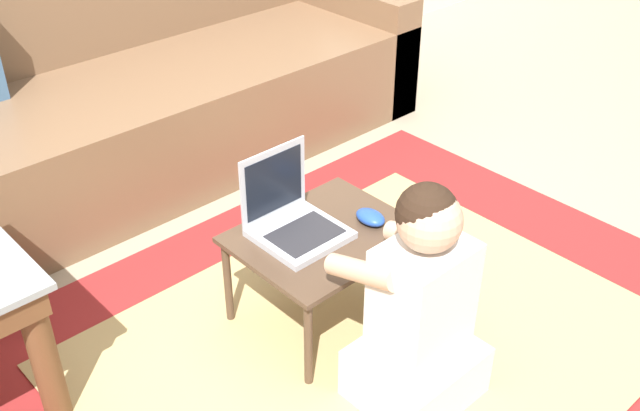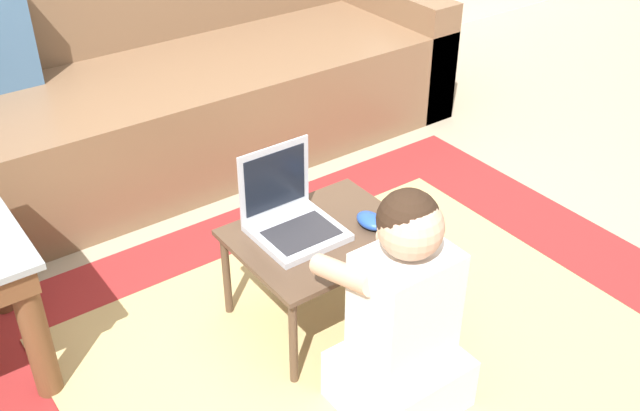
# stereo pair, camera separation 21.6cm
# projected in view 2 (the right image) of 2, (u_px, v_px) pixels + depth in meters

# --- Properties ---
(ground_plane) EXTENTS (16.00, 16.00, 0.00)m
(ground_plane) POSITION_uv_depth(u_px,v_px,m) (328.00, 300.00, 2.37)
(ground_plane) COLOR gray
(area_rug) EXTENTS (2.20, 1.75, 0.01)m
(area_rug) POSITION_uv_depth(u_px,v_px,m) (362.00, 352.00, 2.17)
(area_rug) COLOR maroon
(area_rug) RESTS_ON ground_plane
(couch) EXTENTS (2.21, 0.83, 0.86)m
(couch) POSITION_uv_depth(u_px,v_px,m) (182.00, 83.00, 3.08)
(couch) COLOR brown
(couch) RESTS_ON ground_plane
(laptop_desk) EXTENTS (0.50, 0.41, 0.31)m
(laptop_desk) POSITION_uv_depth(u_px,v_px,m) (322.00, 244.00, 2.16)
(laptop_desk) COLOR #4C3828
(laptop_desk) RESTS_ON ground_plane
(laptop) EXTENTS (0.23, 0.23, 0.24)m
(laptop) POSITION_uv_depth(u_px,v_px,m) (292.00, 219.00, 2.13)
(laptop) COLOR #B7BCC6
(laptop) RESTS_ON laptop_desk
(computer_mouse) EXTENTS (0.07, 0.10, 0.04)m
(computer_mouse) POSITION_uv_depth(u_px,v_px,m) (370.00, 221.00, 2.17)
(computer_mouse) COLOR #234CB2
(computer_mouse) RESTS_ON laptop_desk
(person_seated) EXTENTS (0.31, 0.36, 0.66)m
(person_seated) POSITION_uv_depth(u_px,v_px,m) (402.00, 320.00, 1.87)
(person_seated) COLOR silver
(person_seated) RESTS_ON ground_plane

